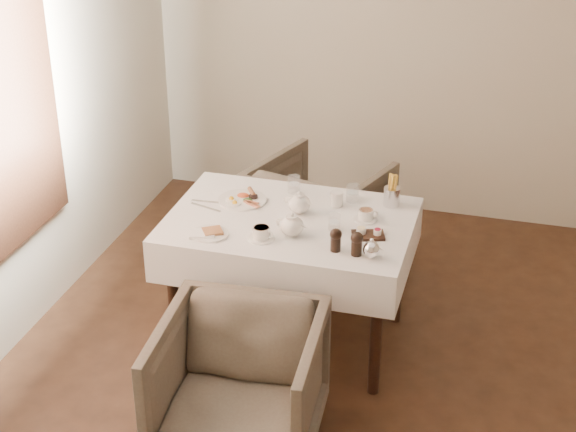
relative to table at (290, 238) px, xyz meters
The scene contains 20 objects.
table is the anchor object (origin of this frame).
armchair_near 0.95m from the table, 89.26° to the right, with size 0.72×0.75×0.68m, color brown.
armchair_far 0.92m from the table, 93.55° to the left, with size 0.73×0.76×0.69m, color brown.
breakfast_plate 0.36m from the table, 155.71° to the left, with size 0.27×0.27×0.03m.
side_plate 0.47m from the table, 141.00° to the right, with size 0.20×0.19×0.02m.
teapot_centre 0.20m from the table, 67.91° to the left, with size 0.16×0.12×0.13m, color white, non-canonical shape.
teapot_front 0.26m from the table, 71.30° to the right, with size 0.16×0.13×0.13m, color white, non-canonical shape.
creamer 0.34m from the table, 47.42° to the left, with size 0.07×0.07×0.08m, color white.
teacup_near 0.30m from the table, 107.30° to the right, with size 0.13×0.13×0.07m.
teacup_far 0.42m from the table, 13.66° to the left, with size 0.12×0.12×0.06m.
glass_left 0.36m from the table, 101.66° to the left, with size 0.07×0.07×0.10m, color silver.
glass_mid 0.30m from the table, 12.18° to the right, with size 0.06×0.06×0.09m, color silver.
glass_right 0.43m from the table, 47.46° to the left, with size 0.07×0.07×0.10m, color silver.
condiment_board 0.46m from the table, 10.42° to the right, with size 0.19×0.15×0.04m.
pepper_mill_left 0.44m from the table, 40.93° to the right, with size 0.06×0.06×0.12m, color black, non-canonical shape.
pepper_mill_right 0.53m from the table, 34.01° to the right, with size 0.06×0.06×0.12m, color black, non-canonical shape.
silver_pot 0.59m from the table, 30.43° to the right, with size 0.10×0.08×0.11m, color white, non-canonical shape.
fries_cup 0.60m from the table, 31.81° to the left, with size 0.09×0.09×0.19m.
cutlery_fork 0.49m from the table, behind, with size 0.02×0.21×0.00m, color silver.
cutlery_knife 0.48m from the table, behind, with size 0.02×0.20×0.00m, color silver.
Camera 1 is at (0.30, -3.25, 2.88)m, focal length 55.00 mm.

